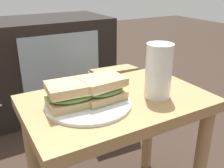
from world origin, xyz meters
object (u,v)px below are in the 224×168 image
object	(u,v)px
plate	(88,103)
paper_bag	(114,102)
tv_cabinet	(32,67)
sandwich_front	(72,94)
sandwich_back	(102,88)
beer_glass	(158,72)

from	to	relation	value
plate	paper_bag	world-z (taller)	plate
tv_cabinet	plate	distance (m)	0.96
plate	sandwich_front	bearing A→B (deg)	174.56
sandwich_back	beer_glass	xyz separation A→B (m)	(0.16, -0.05, 0.04)
sandwich_front	beer_glass	xyz separation A→B (m)	(0.26, -0.06, 0.04)
sandwich_front	tv_cabinet	bearing A→B (deg)	84.07
plate	sandwich_front	distance (m)	0.06
tv_cabinet	plate	size ratio (longest dim) A/B	3.88
sandwich_back	paper_bag	bearing A→B (deg)	56.13
plate	paper_bag	xyz separation A→B (m)	(0.36, 0.46, -0.28)
tv_cabinet	sandwich_back	size ratio (longest dim) A/B	6.89
plate	beer_glass	size ratio (longest dim) A/B	1.50
tv_cabinet	beer_glass	distance (m)	1.04
beer_glass	paper_bag	distance (m)	0.65
sandwich_back	paper_bag	distance (m)	0.65
sandwich_front	sandwich_back	xyz separation A→B (m)	(0.09, -0.01, 0.00)
plate	sandwich_back	size ratio (longest dim) A/B	1.78
sandwich_front	sandwich_back	size ratio (longest dim) A/B	1.07
tv_cabinet	beer_glass	xyz separation A→B (m)	(0.16, -1.00, 0.25)
sandwich_front	paper_bag	size ratio (longest dim) A/B	0.39
tv_cabinet	sandwich_back	bearing A→B (deg)	-90.45
sandwich_back	paper_bag	size ratio (longest dim) A/B	0.37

